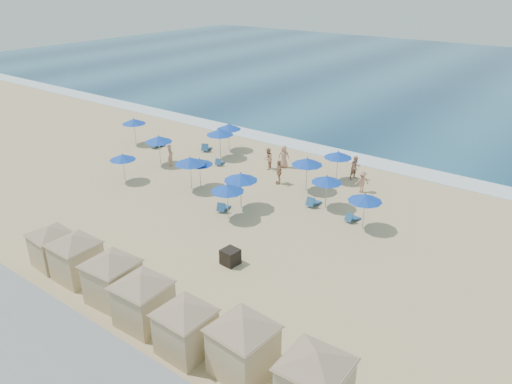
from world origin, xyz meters
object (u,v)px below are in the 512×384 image
umbrella_1 (159,139)px  umbrella_2 (229,127)px  cabana_3 (142,293)px  umbrella_8 (241,177)px  umbrella_10 (327,179)px  umbrella_12 (190,161)px  beachgoer_1 (268,159)px  cabana_1 (75,251)px  beachgoer_3 (362,181)px  umbrella_7 (307,162)px  cabana_4 (185,321)px  cabana_6 (315,374)px  beachgoer_0 (170,156)px  cabana_2 (112,271)px  umbrella_0 (134,121)px  cabana_0 (51,241)px  umbrella_9 (338,155)px  cabana_5 (243,338)px  beachgoer_5 (356,168)px  beachgoer_2 (279,172)px  beachgoer_4 (284,157)px  umbrella_3 (122,157)px  umbrella_4 (220,132)px  umbrella_5 (200,162)px  trash_bin (230,257)px  umbrella_6 (227,188)px  umbrella_11 (365,198)px

umbrella_1 → umbrella_2: bearing=70.2°
cabana_3 → umbrella_8: (-4.02, 11.98, 0.61)m
umbrella_10 → umbrella_12: size_ratio=0.92×
beachgoer_1 → cabana_1: bearing=-22.3°
beachgoer_3 → umbrella_7: bearing=-14.3°
cabana_1 → cabana_4: 8.33m
cabana_6 → beachgoer_0: bearing=147.1°
cabana_2 → beachgoer_0: 18.02m
umbrella_2 → beachgoer_3: bearing=-5.4°
cabana_1 → umbrella_2: size_ratio=1.79×
umbrella_0 → umbrella_10: 20.64m
umbrella_0 → umbrella_7: (18.05, 0.42, 0.08)m
umbrella_1 → umbrella_2: umbrella_1 is taller
cabana_0 → umbrella_9: cabana_0 is taller
umbrella_12 → beachgoer_1: bearing=73.0°
cabana_5 → cabana_6: size_ratio=0.98×
umbrella_2 → beachgoer_5: 12.03m
beachgoer_2 → beachgoer_4: (-1.58, 3.00, 0.00)m
umbrella_3 → cabana_0: bearing=-57.9°
cabana_0 → beachgoer_1: cabana_0 is taller
umbrella_4 → beachgoer_0: (-1.88, -3.97, -1.36)m
cabana_4 → beachgoer_5: size_ratio=2.38×
umbrella_2 → umbrella_4: size_ratio=0.94×
cabana_4 → umbrella_2: 25.58m
umbrella_1 → umbrella_4: umbrella_4 is taller
cabana_1 → umbrella_10: (6.00, 15.04, 0.46)m
beachgoer_5 → cabana_2: bearing=-164.7°
umbrella_9 → umbrella_12: (-7.60, -7.81, 0.14)m
cabana_0 → umbrella_5: 12.64m
umbrella_0 → umbrella_5: (11.50, -3.70, -0.18)m
umbrella_2 → cabana_4: bearing=-54.1°
umbrella_1 → umbrella_5: umbrella_1 is taller
cabana_4 → umbrella_2: size_ratio=1.75×
umbrella_10 → umbrella_2: bearing=158.1°
umbrella_5 → umbrella_12: (-0.16, -0.78, 0.27)m
cabana_2 → umbrella_3: cabana_2 is taller
beachgoer_4 → beachgoer_0: bearing=9.0°
umbrella_1 → beachgoer_3: (15.65, 4.88, -1.39)m
trash_bin → cabana_6: (8.72, -5.80, 1.27)m
cabana_0 → cabana_4: size_ratio=0.94×
umbrella_0 → umbrella_6: umbrella_0 is taller
cabana_4 → umbrella_7: size_ratio=1.69×
umbrella_7 → umbrella_3: bearing=-150.1°
umbrella_11 → umbrella_12: (-12.59, -2.02, 0.15)m
trash_bin → umbrella_5: umbrella_5 is taller
umbrella_3 → umbrella_9: bearing=37.4°
cabana_6 → umbrella_5: (-17.24, 12.62, 0.25)m
umbrella_7 → umbrella_8: 5.46m
cabana_6 → beachgoer_4: (-14.57, 19.56, -0.78)m
umbrella_3 → umbrella_7: size_ratio=0.87×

